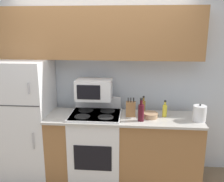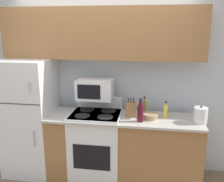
% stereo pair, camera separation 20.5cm
% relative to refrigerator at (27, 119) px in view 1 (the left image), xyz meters
% --- Properties ---
extents(wall_back, '(8.00, 0.05, 2.55)m').
position_rel_refrigerator_xyz_m(wall_back, '(1.02, 0.37, 0.45)').
color(wall_back, silver).
rests_on(wall_back, ground_plane).
extents(lower_cabinets, '(2.04, 0.61, 0.93)m').
position_rel_refrigerator_xyz_m(lower_cabinets, '(1.36, -0.05, -0.36)').
color(lower_cabinets, '#9E6B3D').
rests_on(lower_cabinets, ground_plane).
extents(refrigerator, '(0.67, 0.70, 1.66)m').
position_rel_refrigerator_xyz_m(refrigerator, '(0.00, 0.00, 0.00)').
color(refrigerator, white).
rests_on(refrigerator, ground_plane).
extents(upper_cabinets, '(2.71, 0.31, 0.68)m').
position_rel_refrigerator_xyz_m(upper_cabinets, '(1.02, 0.19, 1.17)').
color(upper_cabinets, '#9E6B3D').
rests_on(upper_cabinets, refrigerator).
extents(stove, '(0.67, 0.59, 1.12)m').
position_rel_refrigerator_xyz_m(stove, '(0.98, -0.06, -0.34)').
color(stove, white).
rests_on(stove, ground_plane).
extents(microwave, '(0.48, 0.31, 0.27)m').
position_rel_refrigerator_xyz_m(microwave, '(0.95, 0.06, 0.43)').
color(microwave, white).
rests_on(microwave, stove).
extents(knife_block, '(0.13, 0.09, 0.26)m').
position_rel_refrigerator_xyz_m(knife_block, '(1.45, -0.04, 0.20)').
color(knife_block, '#9E6B3D').
rests_on(knife_block, lower_cabinets).
extents(bowl, '(0.20, 0.20, 0.07)m').
position_rel_refrigerator_xyz_m(bowl, '(1.71, -0.08, 0.14)').
color(bowl, tan).
rests_on(bowl, lower_cabinets).
extents(bottle_vinegar, '(0.06, 0.06, 0.24)m').
position_rel_refrigerator_xyz_m(bottle_vinegar, '(1.62, 0.10, 0.19)').
color(bottle_vinegar, olive).
rests_on(bottle_vinegar, lower_cabinets).
extents(bottle_wine_red, '(0.08, 0.08, 0.30)m').
position_rel_refrigerator_xyz_m(bottle_wine_red, '(1.58, -0.20, 0.22)').
color(bottle_wine_red, '#470F19').
rests_on(bottle_wine_red, lower_cabinets).
extents(bottle_cooking_spray, '(0.06, 0.06, 0.22)m').
position_rel_refrigerator_xyz_m(bottle_cooking_spray, '(1.90, -0.01, 0.19)').
color(bottle_cooking_spray, gold).
rests_on(bottle_cooking_spray, lower_cabinets).
extents(kettle, '(0.17, 0.17, 0.22)m').
position_rel_refrigerator_xyz_m(kettle, '(2.32, -0.13, 0.20)').
color(kettle, white).
rests_on(kettle, lower_cabinets).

